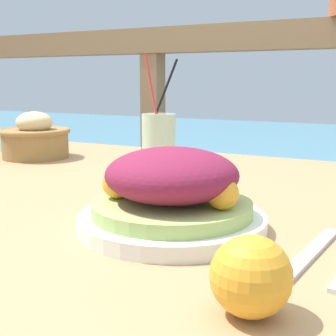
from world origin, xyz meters
TOP-DOWN VIEW (x-y plane):
  - patio_table at (0.00, 0.00)m, footprint 1.16×0.95m
  - railing_fence at (0.00, 0.86)m, footprint 2.80×0.08m
  - salad_plate at (0.14, -0.16)m, footprint 0.25×0.25m
  - drink_glass at (-0.05, 0.16)m, footprint 0.08×0.07m
  - bread_basket at (-0.42, 0.19)m, footprint 0.18×0.18m
  - fork at (0.33, -0.17)m, footprint 0.04×0.18m
  - orange_near_glass at (0.31, -0.34)m, footprint 0.07×0.07m

SIDE VIEW (x-z plane):
  - patio_table at x=0.00m, z-range 0.29..1.05m
  - fork at x=0.33m, z-range 0.76..0.77m
  - orange_near_glass at x=0.31m, z-range 0.76..0.83m
  - railing_fence at x=0.00m, z-range 0.24..1.38m
  - salad_plate at x=0.14m, z-range 0.75..0.86m
  - bread_basket at x=-0.42m, z-range 0.75..0.87m
  - drink_glass at x=-0.05m, z-range 0.70..0.95m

